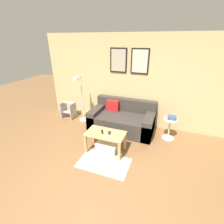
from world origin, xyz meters
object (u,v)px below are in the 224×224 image
Objects in this scene: side_table at (169,127)px; storage_bin at (108,145)px; remote_control at (102,132)px; coffee_table at (105,137)px; floor_lamp at (80,97)px; book_stack at (172,118)px; couch at (122,120)px; step_stool at (68,110)px; cell_phone at (109,133)px.

storage_bin is at bearing -141.75° from side_table.
coffee_table is at bearing -42.57° from remote_control.
remote_control reaches higher than coffee_table.
floor_lamp reaches higher than book_stack.
couch reaches higher than step_stool.
couch is at bearing 51.82° from remote_control.
side_table is 2.33× the size of book_stack.
storage_bin is at bearing -17.85° from remote_control.
coffee_table is at bearing -132.05° from storage_bin.
couch is at bearing 177.83° from side_table.
cell_phone is at bearing -24.10° from remote_control.
coffee_table is 0.14m from remote_control.
side_table is at bearing 5.20° from remote_control.
step_stool is at bearing 177.21° from couch.
cell_phone is (-1.27, -1.04, -0.12)m from book_stack.
coffee_table is 3.69× the size of book_stack.
couch reaches higher than cell_phone.
cell_phone is 2.24m from step_stool.
step_stool is at bearing 168.47° from floor_lamp.
step_stool is (-3.15, 0.14, -0.06)m from side_table.
step_stool is (-0.56, 0.11, -0.56)m from floor_lamp.
book_stack is (1.31, 1.03, 0.47)m from storage_bin.
cell_phone is (0.08, 0.04, 0.11)m from coffee_table.
side_table reaches higher than cell_phone.
remote_control is (-1.41, -1.04, 0.16)m from side_table.
couch is 12.55× the size of cell_phone.
storage_bin is 0.39m from remote_control.
book_stack reaches higher than storage_bin.
coffee_table is 1.58× the size of side_table.
floor_lamp is 1.63m from remote_control.
remote_control reaches higher than cell_phone.
remote_control is (-1.44, -1.06, -0.11)m from book_stack.
couch is 1.87m from step_stool.
storage_bin is 1.65m from side_table.
book_stack is at bearing -2.19° from step_stool.
step_stool is at bearing 148.18° from storage_bin.
side_table is at bearing -2.17° from couch.
remote_control is at bearing -143.53° from side_table.
coffee_table is 6.26× the size of cell_phone.
floor_lamp is at bearing -179.02° from couch.
floor_lamp is 2.59× the size of side_table.
side_table reaches higher than storage_bin.
book_stack is 0.46× the size of step_stool.
coffee_table is 0.26m from storage_bin.
cell_phone is at bearing -12.19° from storage_bin.
storage_bin is at bearing 47.95° from coffee_table.
coffee_table is at bearing -141.39° from side_table.
coffee_table is at bearing -40.75° from floor_lamp.
floor_lamp is 2.78× the size of step_stool.
cell_phone is (0.04, -1.07, 0.19)m from couch.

